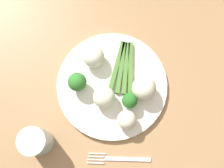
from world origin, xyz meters
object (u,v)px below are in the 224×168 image
object	(u,v)px
broccoli_right	(77,82)
cauliflower_outer_edge	(104,97)
cauliflower_edge	(94,57)
cauliflower_front	(127,120)
asparagus_bundle	(123,67)
plate	(112,85)
fork	(118,159)
broccoli_back	(130,101)
dining_table	(112,87)
water_glass	(36,142)
cauliflower_front_left	(144,88)

from	to	relation	value
broccoli_right	cauliflower_outer_edge	xyz separation A→B (m)	(-0.03, -0.08, -0.01)
cauliflower_edge	cauliflower_front	xyz separation A→B (m)	(-0.15, -0.11, -0.00)
broccoli_right	cauliflower_edge	bearing A→B (deg)	-19.44
cauliflower_edge	cauliflower_outer_edge	world-z (taller)	same
asparagus_bundle	cauliflower_edge	size ratio (longest dim) A/B	2.56
plate	cauliflower_edge	size ratio (longest dim) A/B	5.18
fork	broccoli_back	bearing A→B (deg)	-100.35
broccoli_right	cauliflower_outer_edge	size ratio (longest dim) A/B	1.04
cauliflower_outer_edge	broccoli_back	bearing A→B (deg)	-87.70
dining_table	plate	size ratio (longest dim) A/B	3.97
plate	dining_table	bearing A→B (deg)	11.73
broccoli_right	broccoli_back	xyz separation A→B (m)	(-0.02, -0.14, -0.01)
plate	water_glass	distance (m)	0.24
asparagus_bundle	cauliflower_edge	distance (m)	0.09
cauliflower_front	fork	size ratio (longest dim) A/B	0.30
plate	broccoli_right	distance (m)	0.10
cauliflower_outer_edge	cauliflower_front	distance (m)	0.08
broccoli_right	cauliflower_front	distance (m)	0.16
broccoli_right	fork	size ratio (longest dim) A/B	0.36
plate	broccoli_right	xyz separation A→B (m)	(-0.02, 0.09, 0.04)
plate	cauliflower_edge	distance (m)	0.09
water_glass	broccoli_back	bearing A→B (deg)	-55.63
water_glass	plate	bearing A→B (deg)	-40.16
water_glass	broccoli_right	bearing A→B (deg)	-22.01
asparagus_bundle	fork	bearing A→B (deg)	3.70
cauliflower_edge	water_glass	xyz separation A→B (m)	(-0.24, 0.09, 0.00)
asparagus_bundle	broccoli_right	distance (m)	0.13
broccoli_back	cauliflower_front	bearing A→B (deg)	-179.39
broccoli_back	asparagus_bundle	bearing A→B (deg)	18.73
broccoli_back	cauliflower_edge	bearing A→B (deg)	48.81
asparagus_bundle	cauliflower_outer_edge	world-z (taller)	cauliflower_outer_edge
dining_table	broccoli_back	xyz separation A→B (m)	(-0.07, -0.06, 0.16)
broccoli_right	water_glass	size ratio (longest dim) A/B	0.61
fork	water_glass	size ratio (longest dim) A/B	1.70
asparagus_bundle	water_glass	world-z (taller)	water_glass
plate	cauliflower_outer_edge	distance (m)	0.06
asparagus_bundle	broccoli_right	bearing A→B (deg)	-60.73
broccoli_back	cauliflower_front	xyz separation A→B (m)	(-0.05, -0.00, -0.00)
cauliflower_edge	cauliflower_front	distance (m)	0.19
broccoli_right	broccoli_back	distance (m)	0.14
dining_table	broccoli_back	distance (m)	0.18
broccoli_right	water_glass	bearing A→B (deg)	157.99
cauliflower_front	broccoli_right	bearing A→B (deg)	63.10
cauliflower_edge	cauliflower_outer_edge	size ratio (longest dim) A/B	1.01
dining_table	cauliflower_front_left	world-z (taller)	cauliflower_front_left
dining_table	plate	world-z (taller)	plate
broccoli_back	water_glass	xyz separation A→B (m)	(-0.14, 0.21, 0.01)
broccoli_right	water_glass	distance (m)	0.18
asparagus_bundle	cauliflower_front_left	size ratio (longest dim) A/B	2.33
broccoli_back	water_glass	size ratio (longest dim) A/B	0.51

